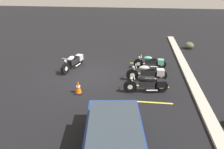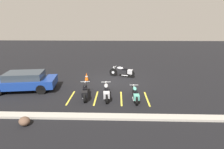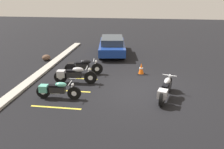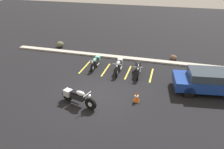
% 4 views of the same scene
% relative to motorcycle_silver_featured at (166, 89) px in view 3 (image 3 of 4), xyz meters
% --- Properties ---
extents(ground, '(60.00, 60.00, 0.00)m').
position_rel_motorcycle_silver_featured_xyz_m(ground, '(0.75, 1.01, -0.46)').
color(ground, black).
extents(motorcycle_silver_featured, '(2.15, 0.91, 0.87)m').
position_rel_motorcycle_silver_featured_xyz_m(motorcycle_silver_featured, '(0.00, 0.00, 0.00)').
color(motorcycle_silver_featured, black).
rests_on(motorcycle_silver_featured, ground).
extents(parked_bike_0, '(0.55, 1.96, 0.77)m').
position_rel_motorcycle_silver_featured_xyz_m(parked_bike_0, '(-0.58, 4.64, -0.05)').
color(parked_bike_0, black).
rests_on(parked_bike_0, ground).
extents(parked_bike_1, '(0.61, 2.17, 0.86)m').
position_rel_motorcycle_silver_featured_xyz_m(parked_bike_1, '(1.17, 4.42, -0.01)').
color(parked_bike_1, black).
rests_on(parked_bike_1, ground).
extents(parked_bike_2, '(0.67, 2.13, 0.84)m').
position_rel_motorcycle_silver_featured_xyz_m(parked_bike_2, '(2.50, 4.35, -0.02)').
color(parked_bike_2, black).
rests_on(parked_bike_2, ground).
extents(car_blue, '(4.50, 2.37, 1.29)m').
position_rel_motorcycle_silver_featured_xyz_m(car_blue, '(6.91, 3.24, 0.22)').
color(car_blue, black).
rests_on(car_blue, ground).
extents(concrete_curb, '(18.00, 0.50, 0.12)m').
position_rel_motorcycle_silver_featured_xyz_m(concrete_curb, '(0.75, 6.69, -0.40)').
color(concrete_curb, '#A8A399').
rests_on(concrete_curb, ground).
extents(landscape_rock_1, '(0.73, 0.73, 0.39)m').
position_rel_motorcycle_silver_featured_xyz_m(landscape_rock_1, '(4.75, 7.43, -0.27)').
color(landscape_rock_1, brown).
rests_on(landscape_rock_1, ground).
extents(traffic_cone, '(0.40, 0.40, 0.64)m').
position_rel_motorcycle_silver_featured_xyz_m(traffic_cone, '(2.97, 1.05, -0.16)').
color(traffic_cone, black).
rests_on(traffic_cone, ground).
extents(stall_line_0, '(0.10, 2.10, 0.00)m').
position_rel_motorcycle_silver_featured_xyz_m(stall_line_0, '(-1.35, 4.39, -0.46)').
color(stall_line_0, gold).
rests_on(stall_line_0, ground).
extents(stall_line_1, '(0.10, 2.10, 0.00)m').
position_rel_motorcycle_silver_featured_xyz_m(stall_line_1, '(0.24, 4.39, -0.46)').
color(stall_line_1, gold).
rests_on(stall_line_1, ground).
extents(stall_line_2, '(0.10, 2.10, 0.00)m').
position_rel_motorcycle_silver_featured_xyz_m(stall_line_2, '(1.82, 4.39, -0.46)').
color(stall_line_2, gold).
rests_on(stall_line_2, ground).
extents(stall_line_3, '(0.10, 2.10, 0.00)m').
position_rel_motorcycle_silver_featured_xyz_m(stall_line_3, '(3.41, 4.39, -0.46)').
color(stall_line_3, gold).
rests_on(stall_line_3, ground).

